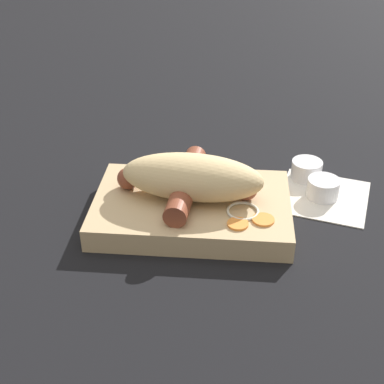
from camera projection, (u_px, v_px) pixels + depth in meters
ground_plane at (192, 218)px, 0.67m from camera, size 3.00×3.00×0.00m
food_tray at (192, 209)px, 0.66m from camera, size 0.24×0.16×0.03m
bread_roll at (191, 177)px, 0.64m from camera, size 0.18×0.08×0.06m
sausage at (186, 184)px, 0.66m from camera, size 0.18×0.15×0.03m
pickled_veggies at (246, 216)px, 0.62m from camera, size 0.06×0.06×0.00m
napkin at (323, 196)px, 0.71m from camera, size 0.14×0.14×0.00m
condiment_cup_near at (323, 190)px, 0.70m from camera, size 0.04×0.04×0.03m
condiment_cup_far at (306, 171)px, 0.74m from camera, size 0.04×0.04×0.03m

